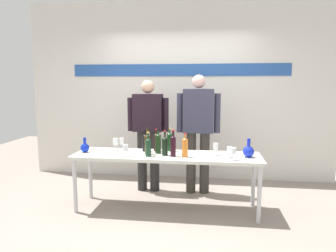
{
  "coord_description": "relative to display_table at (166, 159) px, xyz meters",
  "views": [
    {
      "loc": [
        0.54,
        -3.84,
        1.63
      ],
      "look_at": [
        0.0,
        0.15,
        1.07
      ],
      "focal_mm": 33.43,
      "sensor_mm": 36.0,
      "label": 1
    }
  ],
  "objects": [
    {
      "name": "wine_glass_right_1",
      "position": [
        0.82,
        -0.19,
        0.17
      ],
      "size": [
        0.07,
        0.07,
        0.15
      ],
      "color": "white",
      "rests_on": "display_table"
    },
    {
      "name": "wine_bottle_0",
      "position": [
        0.1,
        -0.09,
        0.2
      ],
      "size": [
        0.07,
        0.07,
        0.33
      ],
      "color": "black",
      "rests_on": "display_table"
    },
    {
      "name": "wine_glass_right_2",
      "position": [
        0.62,
        0.05,
        0.17
      ],
      "size": [
        0.06,
        0.06,
        0.15
      ],
      "color": "white",
      "rests_on": "display_table"
    },
    {
      "name": "decanter_blue_right",
      "position": [
        1.01,
        -0.01,
        0.13
      ],
      "size": [
        0.14,
        0.14,
        0.23
      ],
      "color": "#1628C1",
      "rests_on": "display_table"
    },
    {
      "name": "display_table",
      "position": [
        0.0,
        0.0,
        0.0
      ],
      "size": [
        2.37,
        0.61,
        0.73
      ],
      "color": "silver",
      "rests_on": "ground"
    },
    {
      "name": "wine_bottle_4",
      "position": [
        0.01,
        0.22,
        0.19
      ],
      "size": [
        0.07,
        0.07,
        0.3
      ],
      "color": "#153919",
      "rests_on": "display_table"
    },
    {
      "name": "decanter_blue_left",
      "position": [
        -1.08,
        -0.01,
        0.12
      ],
      "size": [
        0.11,
        0.11,
        0.19
      ],
      "color": "#0E26B6",
      "rests_on": "display_table"
    },
    {
      "name": "wine_bottle_3",
      "position": [
        -0.21,
        -0.13,
        0.18
      ],
      "size": [
        0.07,
        0.07,
        0.31
      ],
      "color": "#183623",
      "rests_on": "display_table"
    },
    {
      "name": "wine_bottle_7",
      "position": [
        -0.31,
        0.15,
        0.18
      ],
      "size": [
        0.07,
        0.07,
        0.29
      ],
      "color": "black",
      "rests_on": "display_table"
    },
    {
      "name": "presenter_right",
      "position": [
        0.37,
        0.69,
        0.34
      ],
      "size": [
        0.63,
        0.22,
        1.74
      ],
      "color": "#36322C",
      "rests_on": "ground"
    },
    {
      "name": "wine_glass_left_0",
      "position": [
        -0.48,
        -0.19,
        0.17
      ],
      "size": [
        0.06,
        0.06,
        0.15
      ],
      "color": "white",
      "rests_on": "display_table"
    },
    {
      "name": "presenter_left",
      "position": [
        -0.37,
        0.69,
        0.29
      ],
      "size": [
        0.62,
        0.22,
        1.67
      ],
      "color": "#242323",
      "rests_on": "ground"
    },
    {
      "name": "wine_bottle_2",
      "position": [
        -0.16,
        0.19,
        0.19
      ],
      "size": [
        0.07,
        0.07,
        0.3
      ],
      "color": "black",
      "rests_on": "display_table"
    },
    {
      "name": "wine_bottle_6",
      "position": [
        -0.12,
        0.05,
        0.2
      ],
      "size": [
        0.08,
        0.08,
        0.32
      ],
      "color": "#1C3618",
      "rests_on": "display_table"
    },
    {
      "name": "wine_glass_right_0",
      "position": [
        0.78,
        -0.06,
        0.15
      ],
      "size": [
        0.07,
        0.07,
        0.13
      ],
      "color": "white",
      "rests_on": "display_table"
    },
    {
      "name": "wine_glass_left_2",
      "position": [
        -0.65,
        0.23,
        0.17
      ],
      "size": [
        0.06,
        0.06,
        0.16
      ],
      "color": "white",
      "rests_on": "display_table"
    },
    {
      "name": "back_wall",
      "position": [
        0.0,
        1.49,
        0.83
      ],
      "size": [
        5.19,
        0.11,
        3.0
      ],
      "color": "silver",
      "rests_on": "ground"
    },
    {
      "name": "wine_glass_left_1",
      "position": [
        -0.72,
        0.16,
        0.17
      ],
      "size": [
        0.07,
        0.07,
        0.16
      ],
      "color": "white",
      "rests_on": "display_table"
    },
    {
      "name": "wine_bottle_8",
      "position": [
        -0.01,
        -0.05,
        0.19
      ],
      "size": [
        0.07,
        0.07,
        0.32
      ],
      "color": "black",
      "rests_on": "display_table"
    },
    {
      "name": "wine_bottle_5",
      "position": [
        0.24,
        -0.1,
        0.19
      ],
      "size": [
        0.07,
        0.07,
        0.3
      ],
      "color": "orange",
      "rests_on": "display_table"
    },
    {
      "name": "ground_plane",
      "position": [
        0.0,
        0.0,
        -0.67
      ],
      "size": [
        10.0,
        10.0,
        0.0
      ],
      "primitive_type": "plane",
      "color": "gray"
    },
    {
      "name": "wine_bottle_1",
      "position": [
        -0.24,
        -0.01,
        0.2
      ],
      "size": [
        0.07,
        0.07,
        0.34
      ],
      "color": "#43310B",
      "rests_on": "display_table"
    }
  ]
}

